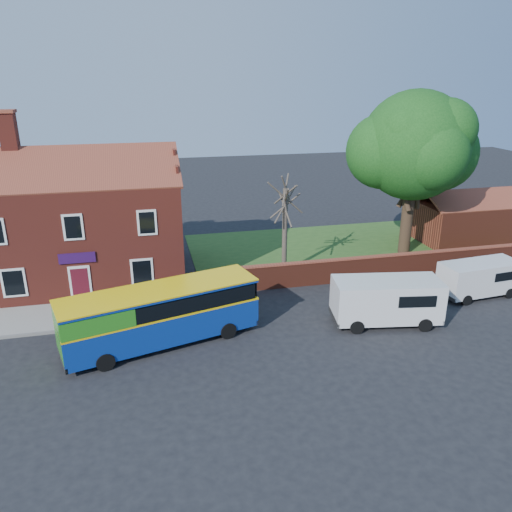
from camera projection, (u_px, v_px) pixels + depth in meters
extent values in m
plane|color=black|center=(222.00, 354.00, 23.71)|extent=(120.00, 120.00, 0.00)
cube|color=gray|center=(80.00, 315.00, 27.47)|extent=(18.00, 3.50, 0.12)
cube|color=slate|center=(77.00, 330.00, 25.86)|extent=(18.00, 0.15, 0.14)
cube|color=#426B28|center=(362.00, 247.00, 38.35)|extent=(26.00, 12.00, 0.04)
cube|color=maroon|center=(83.00, 230.00, 31.63)|extent=(12.00, 8.00, 6.50)
cube|color=brown|center=(71.00, 168.00, 28.34)|extent=(12.30, 4.08, 2.16)
cube|color=brown|center=(78.00, 158.00, 32.00)|extent=(12.30, 4.08, 2.16)
cube|color=maroon|center=(8.00, 132.00, 28.80)|extent=(0.90, 0.90, 2.20)
cube|color=black|center=(73.00, 227.00, 27.48)|extent=(1.10, 0.06, 1.50)
cube|color=#4C0F19|center=(81.00, 286.00, 28.67)|extent=(0.95, 0.04, 2.10)
cube|color=silver|center=(81.00, 285.00, 28.67)|extent=(1.20, 0.06, 2.30)
cube|color=#2C0E40|center=(77.00, 258.00, 28.07)|extent=(2.00, 0.06, 0.60)
cube|color=maroon|center=(401.00, 266.00, 32.61)|extent=(22.00, 0.30, 1.50)
cube|color=brown|center=(402.00, 254.00, 32.33)|extent=(22.00, 0.38, 0.10)
cube|color=maroon|center=(468.00, 221.00, 39.75)|extent=(8.00, 5.00, 3.00)
cube|color=brown|center=(482.00, 200.00, 37.90)|extent=(8.20, 2.56, 1.24)
cube|color=brown|center=(462.00, 193.00, 40.19)|extent=(8.20, 2.56, 1.24)
cube|color=navy|center=(162.00, 323.00, 24.37)|extent=(9.79, 4.83, 1.51)
cube|color=yellow|center=(161.00, 309.00, 24.11)|extent=(9.81, 4.85, 0.10)
cube|color=black|center=(160.00, 301.00, 23.95)|extent=(9.43, 4.75, 0.76)
cube|color=#2C8A1E|center=(93.00, 315.00, 22.55)|extent=(3.76, 3.19, 0.81)
cube|color=navy|center=(159.00, 291.00, 23.78)|extent=(9.79, 4.83, 0.14)
cube|color=yellow|center=(159.00, 290.00, 23.75)|extent=(9.84, 4.88, 0.06)
cylinder|color=black|center=(105.00, 362.00, 22.32)|extent=(0.90, 0.50, 0.85)
cylinder|color=black|center=(95.00, 340.00, 24.14)|extent=(0.90, 0.50, 0.85)
cylinder|color=black|center=(228.00, 330.00, 25.05)|extent=(0.90, 0.50, 0.85)
cylinder|color=black|center=(210.00, 313.00, 26.87)|extent=(0.90, 0.50, 0.85)
cube|color=silver|center=(386.00, 299.00, 26.25)|extent=(5.86, 3.10, 2.12)
cube|color=black|center=(434.00, 292.00, 26.29)|extent=(0.38, 1.88, 0.84)
cube|color=black|center=(435.00, 314.00, 26.75)|extent=(0.46, 2.22, 0.27)
cylinder|color=black|center=(357.00, 327.00, 25.51)|extent=(0.76, 0.34, 0.74)
cylinder|color=black|center=(347.00, 309.00, 27.49)|extent=(0.76, 0.34, 0.74)
cylinder|color=black|center=(425.00, 325.00, 25.73)|extent=(0.76, 0.34, 0.74)
cylinder|color=black|center=(410.00, 307.00, 27.71)|extent=(0.76, 0.34, 0.74)
cube|color=silver|center=(479.00, 277.00, 29.64)|extent=(4.94, 2.34, 1.82)
cube|color=black|center=(509.00, 268.00, 30.17)|extent=(0.23, 1.63, 0.72)
cube|color=black|center=(509.00, 285.00, 30.61)|extent=(0.27, 1.92, 0.23)
cylinder|color=black|center=(466.00, 300.00, 28.69)|extent=(0.65, 0.28, 0.63)
cylinder|color=black|center=(446.00, 288.00, 30.29)|extent=(0.65, 0.28, 0.63)
cylinder|color=black|center=(509.00, 293.00, 29.59)|extent=(0.65, 0.28, 0.63)
cylinder|color=black|center=(487.00, 282.00, 31.19)|extent=(0.65, 0.28, 0.63)
cylinder|color=black|center=(407.00, 222.00, 36.38)|extent=(0.84, 0.84, 4.84)
sphere|color=#25621E|center=(415.00, 146.00, 34.50)|extent=(7.57, 7.57, 7.57)
sphere|color=#25621E|center=(439.00, 153.00, 35.57)|extent=(5.47, 5.47, 5.47)
sphere|color=#25621E|center=(384.00, 151.00, 34.80)|extent=(5.26, 5.26, 5.26)
cylinder|color=#4C4238|center=(285.00, 232.00, 32.43)|extent=(0.33, 0.33, 5.76)
cylinder|color=#4C4238|center=(285.00, 201.00, 31.72)|extent=(0.34, 2.81, 2.26)
cylinder|color=#4C4238|center=(285.00, 204.00, 31.79)|extent=(1.47, 2.08, 2.07)
cylinder|color=#4C4238|center=(285.00, 198.00, 31.65)|extent=(2.36, 1.08, 2.30)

